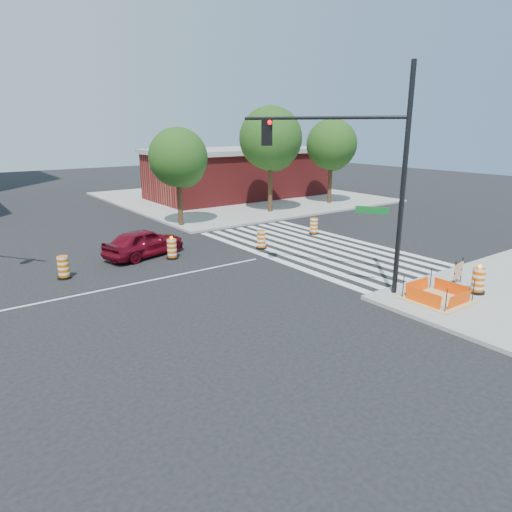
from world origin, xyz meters
The scene contains 17 objects.
ground centered at (0.00, 0.00, 0.00)m, with size 120.00×120.00×0.00m, color black.
sidewalk_ne centered at (18.00, 18.00, 0.07)m, with size 22.00×22.00×0.15m, color gray.
crosswalk_east centered at (10.95, 0.00, 0.01)m, with size 6.75×13.50×0.01m.
lane_centerline centered at (0.00, 0.00, 0.01)m, with size 14.00×0.12×0.01m, color silver.
excavation_pit centered at (9.00, -9.00, 0.22)m, with size 2.20×2.20×0.90m.
brick_storefront centered at (18.00, 18.00, 2.32)m, with size 16.50×8.50×4.60m.
red_coupe centered at (2.62, 3.86, 0.74)m, with size 1.75×4.35×1.48m, color #610816.
signal_pole_se centered at (7.43, -5.96, 5.28)m, with size 3.48×5.69×8.64m.
pit_drum centered at (10.94, -9.50, 0.64)m, with size 0.60×0.60×1.19m.
barricade centered at (11.24, -8.47, 0.76)m, with size 0.93×0.24×1.11m.
tree_north_c centered at (7.57, 9.34, 4.38)m, with size 3.86×3.84×6.53m.
tree_north_d centered at (15.57, 9.84, 5.41)m, with size 4.74×4.74×8.06m.
tree_north_e centered at (22.32, 10.14, 4.85)m, with size 4.25×4.25×7.23m.
median_drum_2 centered at (-1.72, 2.53, 0.48)m, with size 0.60×0.60×1.02m.
median_drum_3 centered at (3.59, 2.60, 0.49)m, with size 0.60×0.60×1.18m.
median_drum_4 centered at (8.48, 1.50, 0.48)m, with size 0.60×0.60×1.02m.
median_drum_5 centered at (13.27, 2.42, 0.48)m, with size 0.60×0.60×1.02m.
Camera 1 is at (-6.17, -18.09, 6.50)m, focal length 32.00 mm.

